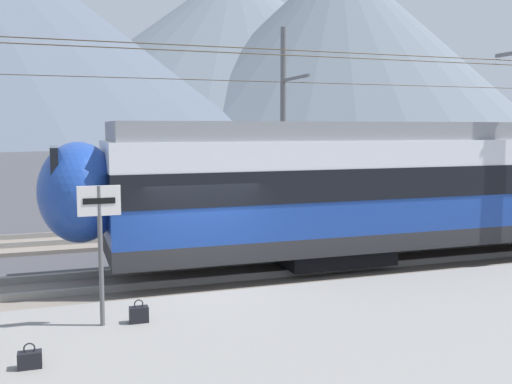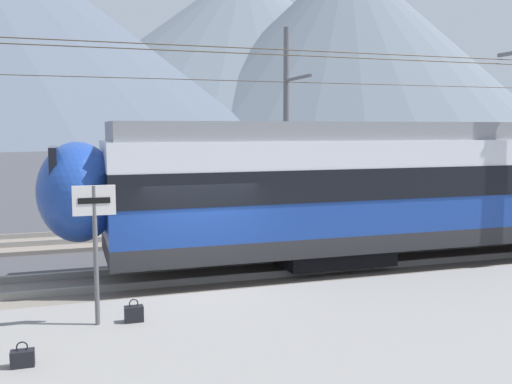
{
  "view_description": "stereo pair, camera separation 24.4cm",
  "coord_description": "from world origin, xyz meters",
  "px_view_note": "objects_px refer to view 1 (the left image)",
  "views": [
    {
      "loc": [
        -2.92,
        -12.1,
        3.71
      ],
      "look_at": [
        2.12,
        2.61,
        1.98
      ],
      "focal_mm": 40.66,
      "sensor_mm": 36.0,
      "label": 1
    },
    {
      "loc": [
        -2.69,
        -12.18,
        3.71
      ],
      "look_at": [
        2.12,
        2.61,
        1.98
      ],
      "focal_mm": 40.66,
      "sensor_mm": 36.0,
      "label": 2
    }
  ],
  "objects_px": {
    "catenary_mast_far_side": "(285,121)",
    "handbag_near_sign": "(139,314)",
    "platform_sign": "(100,224)",
    "handbag_beside_passenger": "(30,359)"
  },
  "relations": [
    {
      "from": "catenary_mast_far_side",
      "to": "handbag_beside_passenger",
      "type": "bearing_deg",
      "value": -124.69
    },
    {
      "from": "platform_sign",
      "to": "handbag_beside_passenger",
      "type": "xyz_separation_m",
      "value": [
        -1.09,
        -1.48,
        -1.62
      ]
    },
    {
      "from": "handbag_beside_passenger",
      "to": "handbag_near_sign",
      "type": "distance_m",
      "value": 2.22
    },
    {
      "from": "catenary_mast_far_side",
      "to": "platform_sign",
      "type": "xyz_separation_m",
      "value": [
        -7.89,
        -11.5,
        -1.86
      ]
    },
    {
      "from": "catenary_mast_far_side",
      "to": "handbag_near_sign",
      "type": "xyz_separation_m",
      "value": [
        -7.29,
        -11.55,
        -3.46
      ]
    },
    {
      "from": "platform_sign",
      "to": "handbag_beside_passenger",
      "type": "distance_m",
      "value": 2.45
    },
    {
      "from": "platform_sign",
      "to": "catenary_mast_far_side",
      "type": "bearing_deg",
      "value": 55.53
    },
    {
      "from": "platform_sign",
      "to": "handbag_near_sign",
      "type": "xyz_separation_m",
      "value": [
        0.6,
        -0.05,
        -1.6
      ]
    },
    {
      "from": "platform_sign",
      "to": "handbag_near_sign",
      "type": "distance_m",
      "value": 1.71
    },
    {
      "from": "catenary_mast_far_side",
      "to": "handbag_near_sign",
      "type": "height_order",
      "value": "catenary_mast_far_side"
    }
  ]
}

